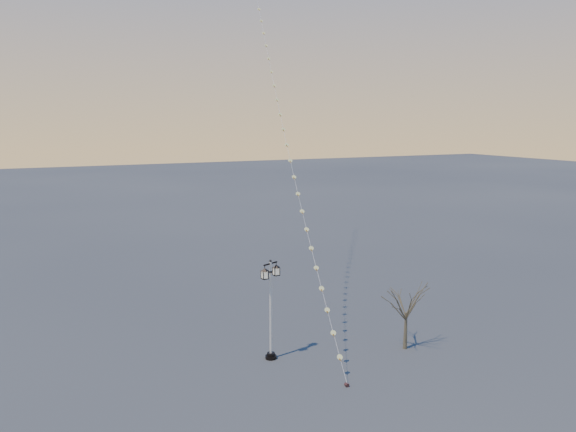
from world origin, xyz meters
TOP-DOWN VIEW (x-y plane):
  - ground at (0.00, 0.00)m, footprint 300.00×300.00m
  - street_lamp at (-1.61, 3.11)m, footprint 1.35×0.89m
  - bare_tree at (6.00, 1.06)m, footprint 2.39×2.39m
  - kite_train at (4.38, 14.22)m, footprint 8.52×32.31m

SIDE VIEW (x-z plane):
  - ground at x=0.00m, z-range 0.00..0.00m
  - bare_tree at x=6.00m, z-range 0.77..4.73m
  - street_lamp at x=-1.61m, z-range 0.30..5.95m
  - kite_train at x=4.38m, z-range -0.11..28.07m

